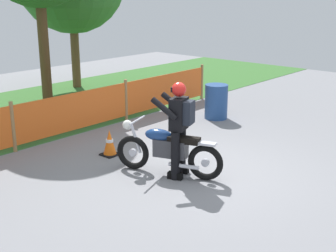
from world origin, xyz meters
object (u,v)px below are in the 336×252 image
rider_lead (179,124)px  spare_drum (216,102)px  motorcycle_lead (167,149)px  traffic_cone (110,143)px

rider_lead → spare_drum: bearing=-83.1°
rider_lead → spare_drum: (3.57, 1.74, -0.51)m
rider_lead → spare_drum: 4.00m
rider_lead → spare_drum: rider_lead is taller
motorcycle_lead → rider_lead: 0.53m
motorcycle_lead → rider_lead: (0.07, -0.21, 0.49)m
spare_drum → rider_lead: bearing=-154.0°
rider_lead → traffic_cone: 1.86m
traffic_cone → spare_drum: bearing=0.2°
motorcycle_lead → rider_lead: size_ratio=1.15×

